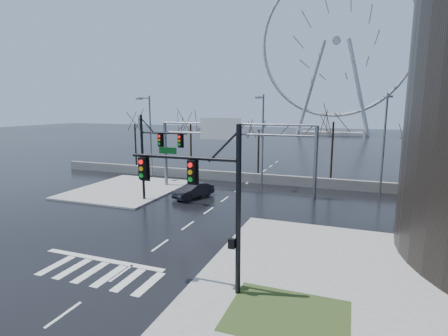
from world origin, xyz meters
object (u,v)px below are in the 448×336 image
at_px(signal_mast_near, 210,192).
at_px(car, 194,190).
at_px(ferris_wheel, 336,47).
at_px(signal_mast_far, 153,150).
at_px(sign_gantry, 231,142).

distance_m(signal_mast_near, car, 18.03).
relative_size(signal_mast_near, ferris_wheel, 0.16).
bearing_deg(signal_mast_near, signal_mast_far, 130.26).
height_order(sign_gantry, car, sign_gantry).
bearing_deg(signal_mast_far, signal_mast_near, -49.74).
xyz_separation_m(signal_mast_near, sign_gantry, (-5.52, 19.00, 0.31)).
distance_m(sign_gantry, car, 6.25).
distance_m(signal_mast_near, ferris_wheel, 101.29).
distance_m(ferris_wheel, car, 87.66).
bearing_deg(car, signal_mast_far, -116.72).
bearing_deg(sign_gantry, signal_mast_near, -73.81).
relative_size(sign_gantry, ferris_wheel, 0.32).
xyz_separation_m(sign_gantry, ferris_wheel, (5.38, 80.04, 20.95)).
height_order(signal_mast_near, signal_mast_far, same).
distance_m(signal_mast_far, sign_gantry, 8.14).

